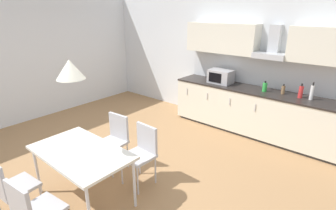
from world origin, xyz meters
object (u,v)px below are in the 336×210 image
Objects in this scene: bottle_white at (312,92)px; dining_table at (81,155)px; chair_near_right at (32,209)px; chair_far_right at (142,149)px; bottle_green at (265,87)px; bottle_red at (301,92)px; pendant_lamp at (70,69)px; chair_near_left at (8,184)px; bottle_brown at (283,90)px; microwave at (221,76)px; chair_far_left at (115,137)px.

bottle_white is 3.85m from dining_table.
chair_far_right is at bearing 90.24° from chair_near_right.
bottle_red is at bearing 2.70° from bottle_green.
chair_near_right is (-1.50, -4.15, -0.52)m from bottle_white.
chair_far_right is (-1.51, -2.61, -0.52)m from bottle_white.
pendant_lamp is at bearing 111.77° from chair_near_right.
bottle_brown is at bearing 68.75° from chair_near_left.
microwave is at bearing 93.40° from chair_near_right.
bottle_red is 0.80× the size of pendant_lamp.
bottle_brown reaches higher than chair_far_left.
chair_near_left is 1.48m from pendant_lamp.
bottle_white reaches higher than bottle_brown.
dining_table is 1.08m from pendant_lamp.
microwave is 1.50× the size of pendant_lamp.
chair_far_left is at bearing 90.52° from chair_near_left.
bottle_red is at bearing 72.16° from chair_near_right.
bottle_red is at bearing 53.23° from chair_far_left.
dining_table is 1.52× the size of chair_far_right.
bottle_white is at bearing 63.15° from chair_near_left.
chair_far_left is (-0.61, 1.54, 0.00)m from chair_near_right.
chair_far_right is (-0.01, 1.54, 0.00)m from chair_near_right.
chair_near_left is at bearing -116.85° from bottle_white.
bottle_green is 0.24× the size of chair_far_right.
pendant_lamp reaches higher than chair_near_right.
dining_table is at bearing -75.96° from pendant_lamp.
bottle_green reaches higher than chair_far_left.
chair_far_left is (-0.37, -2.58, -0.53)m from microwave.
bottle_white reaches higher than bottle_red.
bottle_red is at bearing 65.01° from chair_near_left.
bottle_white is 0.96× the size of pendant_lamp.
bottle_brown is 0.91× the size of bottle_green.
pendant_lamp reaches higher than microwave.
bottle_green is 3.50m from dining_table.
bottle_red reaches higher than chair_far_right.
chair_near_left is at bearing -111.01° from chair_far_right.
microwave is 2.65m from chair_far_right.
bottle_brown reaches higher than chair_near_right.
microwave is 4.16m from chair_near_right.
microwave reaches higher than chair_near_left.
chair_near_left is 2.72× the size of pendant_lamp.
microwave is 2.34× the size of bottle_green.
chair_far_right is at bearing -84.72° from microwave.
dining_table is at bearing -111.34° from chair_far_right.
dining_table is 1.52× the size of chair_near_left.
microwave is at bearing 88.94° from dining_table.
microwave is 1.56× the size of bottle_white.
chair_near_left is 1.54m from chair_far_left.
bottle_white reaches higher than chair_near_right.
pendant_lamp reaches higher than bottle_red.
bottle_white is 0.35× the size of chair_near_right.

